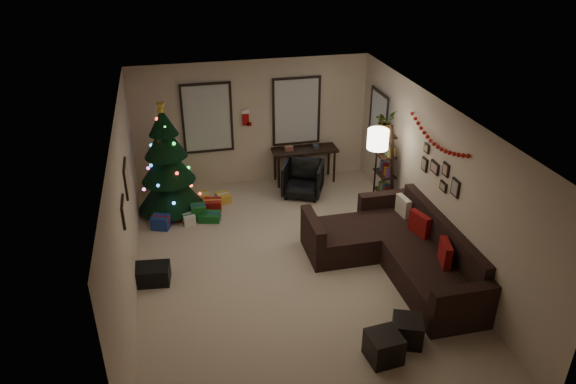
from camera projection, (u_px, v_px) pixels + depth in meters
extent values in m
plane|color=#C1AB92|center=(290.00, 269.00, 9.09)|extent=(7.00, 7.00, 0.00)
plane|color=white|center=(291.00, 116.00, 7.85)|extent=(7.00, 7.00, 0.00)
plane|color=beige|center=(252.00, 123.00, 11.49)|extent=(5.00, 0.00, 5.00)
plane|color=beige|center=(371.00, 358.00, 5.44)|extent=(5.00, 0.00, 5.00)
plane|color=beige|center=(125.00, 217.00, 7.96)|extent=(0.00, 7.00, 7.00)
plane|color=beige|center=(437.00, 182.00, 8.97)|extent=(0.00, 7.00, 7.00)
cube|color=#728CB2|center=(207.00, 118.00, 11.18)|extent=(0.94, 0.02, 1.35)
cube|color=beige|center=(207.00, 118.00, 11.18)|extent=(0.94, 0.03, 1.35)
cube|color=#728CB2|center=(296.00, 111.00, 11.57)|extent=(0.94, 0.02, 1.35)
cube|color=beige|center=(296.00, 111.00, 11.57)|extent=(0.94, 0.03, 1.35)
cube|color=#728CB2|center=(379.00, 122.00, 11.10)|extent=(0.05, 0.27, 1.17)
cube|color=beige|center=(379.00, 122.00, 11.10)|extent=(0.05, 0.45, 1.17)
cylinder|color=black|center=(172.00, 205.00, 10.80)|extent=(0.09, 0.09, 0.28)
cone|color=black|center=(170.00, 186.00, 10.61)|extent=(1.26, 1.26, 0.88)
cone|color=black|center=(167.00, 163.00, 10.38)|extent=(1.03, 1.03, 0.74)
cone|color=black|center=(165.00, 140.00, 10.16)|extent=(0.81, 0.81, 0.65)
cone|color=black|center=(162.00, 122.00, 9.99)|extent=(0.55, 0.55, 0.51)
cylinder|color=maroon|center=(172.00, 210.00, 10.86)|extent=(1.02, 1.02, 0.04)
cube|color=maroon|center=(213.00, 205.00, 10.86)|extent=(0.35, 0.28, 0.22)
cube|color=#14591E|center=(199.00, 212.00, 10.52)|extent=(0.28, 0.25, 0.30)
cube|color=gold|center=(223.00, 198.00, 11.18)|extent=(0.25, 0.30, 0.18)
cube|color=navy|center=(167.00, 215.00, 10.45)|extent=(0.30, 0.22, 0.25)
cube|color=silver|center=(189.00, 219.00, 10.37)|extent=(0.22, 0.22, 0.20)
cube|color=maroon|center=(161.00, 204.00, 10.82)|extent=(0.26, 0.26, 0.28)
cube|color=#14591E|center=(210.00, 217.00, 10.51)|extent=(0.40, 0.30, 0.15)
cube|color=gold|center=(201.00, 197.00, 11.20)|extent=(0.32, 0.30, 0.17)
cube|color=navy|center=(161.00, 222.00, 10.22)|extent=(0.32, 0.25, 0.26)
cube|color=black|center=(417.00, 260.00, 8.92)|extent=(1.02, 2.71, 0.47)
cube|color=black|center=(444.00, 233.00, 8.79)|extent=(0.20, 2.71, 0.46)
cube|color=black|center=(463.00, 309.00, 7.60)|extent=(1.02, 0.20, 0.75)
cube|color=black|center=(384.00, 210.00, 10.12)|extent=(1.02, 0.20, 0.75)
cube|color=black|center=(344.00, 240.00, 9.46)|extent=(0.96, 1.02, 0.47)
cube|color=black|center=(313.00, 238.00, 9.28)|extent=(0.18, 1.02, 0.75)
cube|color=maroon|center=(445.00, 254.00, 8.35)|extent=(0.22, 0.44, 0.42)
cube|color=maroon|center=(419.00, 225.00, 9.13)|extent=(0.23, 0.45, 0.43)
cube|color=beige|center=(403.00, 207.00, 9.71)|extent=(0.14, 0.39, 0.38)
cube|color=black|center=(384.00, 347.00, 7.18)|extent=(0.47, 0.47, 0.41)
cube|color=black|center=(407.00, 331.00, 7.48)|extent=(0.53, 0.53, 0.39)
cube|color=black|center=(305.00, 150.00, 11.75)|extent=(1.42, 0.51, 0.05)
cylinder|color=black|center=(279.00, 173.00, 11.63)|extent=(0.05, 0.05, 0.71)
cylinder|color=black|center=(275.00, 165.00, 11.98)|extent=(0.05, 0.05, 0.71)
cylinder|color=black|center=(334.00, 167.00, 11.88)|extent=(0.05, 0.05, 0.71)
cylinder|color=black|center=(329.00, 160.00, 12.23)|extent=(0.05, 0.05, 0.71)
imported|color=black|center=(303.00, 179.00, 11.32)|extent=(0.94, 0.91, 0.74)
cube|color=black|center=(392.00, 171.00, 10.31)|extent=(0.05, 0.05, 1.88)
cube|color=black|center=(382.00, 161.00, 10.74)|extent=(0.05, 0.05, 1.88)
cube|color=black|center=(383.00, 192.00, 10.79)|extent=(0.30, 0.52, 0.03)
cube|color=black|center=(385.00, 174.00, 10.59)|extent=(0.30, 0.52, 0.03)
cube|color=black|center=(387.00, 154.00, 10.40)|extent=(0.30, 0.52, 0.03)
cube|color=black|center=(389.00, 134.00, 10.21)|extent=(0.30, 0.52, 0.03)
imported|color=#4C4C4C|center=(385.00, 118.00, 10.32)|extent=(0.63, 0.59, 0.56)
cylinder|color=black|center=(372.00, 217.00, 10.61)|extent=(0.32, 0.32, 0.03)
cylinder|color=black|center=(374.00, 181.00, 10.25)|extent=(0.03, 0.03, 1.54)
cylinder|color=white|center=(378.00, 139.00, 9.85)|extent=(0.39, 0.39, 0.37)
cube|color=black|center=(126.00, 178.00, 8.55)|extent=(0.04, 0.60, 0.50)
cube|color=tan|center=(126.00, 178.00, 8.55)|extent=(0.01, 0.54, 0.45)
cube|color=black|center=(124.00, 212.00, 7.59)|extent=(0.04, 0.45, 0.35)
cube|color=beige|center=(124.00, 212.00, 7.59)|extent=(0.01, 0.41, 0.31)
cube|color=black|center=(455.00, 188.00, 8.36)|extent=(0.03, 0.22, 0.28)
cube|color=black|center=(446.00, 170.00, 8.59)|extent=(0.03, 0.18, 0.22)
cube|color=black|center=(443.00, 186.00, 8.73)|extent=(0.03, 0.20, 0.16)
cube|color=black|center=(435.00, 167.00, 8.95)|extent=(0.03, 0.26, 0.20)
cube|color=black|center=(425.00, 164.00, 9.30)|extent=(0.03, 0.18, 0.24)
cube|color=black|center=(427.00, 148.00, 9.16)|extent=(0.03, 0.16, 0.16)
cube|color=#990F0C|center=(246.00, 118.00, 11.37)|extent=(0.14, 0.04, 0.30)
cube|color=white|center=(245.00, 112.00, 11.30)|extent=(0.16, 0.05, 0.08)
cube|color=#990F0C|center=(249.00, 124.00, 11.45)|extent=(0.10, 0.04, 0.08)
cube|color=#990F0C|center=(260.00, 118.00, 11.54)|extent=(0.14, 0.04, 0.30)
cube|color=white|center=(260.00, 111.00, 11.47)|extent=(0.16, 0.05, 0.08)
cube|color=#990F0C|center=(264.00, 123.00, 11.62)|extent=(0.10, 0.04, 0.08)
cube|color=black|center=(151.00, 274.00, 8.72)|extent=(0.64, 0.46, 0.30)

